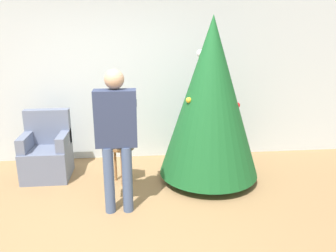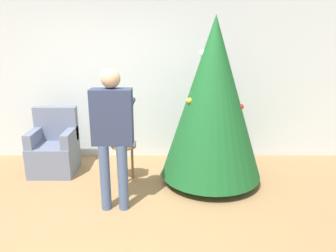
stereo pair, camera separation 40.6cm
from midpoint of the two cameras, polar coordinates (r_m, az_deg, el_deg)
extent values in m
plane|color=#99754C|center=(3.72, -12.40, -17.87)|extent=(14.00, 14.00, 0.00)
cube|color=silver|center=(5.36, -10.68, 8.34)|extent=(8.00, 0.06, 2.70)
cylinder|color=brown|center=(4.80, 4.52, -8.57)|extent=(0.10, 0.10, 0.11)
cone|color=#195B28|center=(4.44, 4.84, 4.82)|extent=(1.38, 1.38, 2.16)
sphere|color=gold|center=(4.25, 0.89, 4.51)|extent=(0.07, 0.07, 0.07)
sphere|color=white|center=(4.45, 3.05, 12.51)|extent=(0.11, 0.11, 0.11)
sphere|color=red|center=(4.60, 9.50, 3.57)|extent=(0.08, 0.08, 0.08)
cube|color=slate|center=(5.15, -22.45, -5.99)|extent=(0.64, 0.60, 0.45)
cube|color=slate|center=(5.21, -22.33, -0.11)|extent=(0.64, 0.14, 0.52)
cube|color=slate|center=(5.12, -25.63, -2.54)|extent=(0.12, 0.54, 0.21)
cube|color=slate|center=(4.97, -19.99, -2.45)|extent=(0.12, 0.54, 0.21)
cylinder|color=#475B84|center=(3.92, -13.20, -9.28)|extent=(0.12, 0.12, 0.81)
cylinder|color=#475B84|center=(3.90, -10.10, -9.24)|extent=(0.12, 0.12, 0.81)
cube|color=#2D3856|center=(3.72, -12.20, 1.28)|extent=(0.47, 0.20, 0.64)
sphere|color=tan|center=(3.67, -12.55, 7.92)|extent=(0.22, 0.22, 0.22)
cylinder|color=#2D3856|center=(3.90, -14.93, 3.73)|extent=(0.08, 0.30, 0.08)
cylinder|color=#2D3856|center=(3.85, -9.08, 3.94)|extent=(0.08, 0.30, 0.08)
cube|color=white|center=(4.04, -8.94, 4.51)|extent=(0.04, 0.14, 0.04)
cylinder|color=olive|center=(4.59, -10.57, -3.72)|extent=(0.34, 0.34, 0.03)
cylinder|color=olive|center=(4.58, -10.52, -7.37)|extent=(0.04, 0.04, 0.50)
cylinder|color=olive|center=(4.73, -9.09, -6.47)|extent=(0.04, 0.04, 0.50)
cylinder|color=olive|center=(4.75, -11.60, -6.52)|extent=(0.04, 0.04, 0.50)
cube|color=#38383D|center=(4.58, -10.59, -3.42)|extent=(0.33, 0.23, 0.02)
cube|color=navy|center=(4.57, -10.60, -3.16)|extent=(0.19, 0.13, 0.02)
camera|label=1|loc=(0.20, -92.86, -0.84)|focal=35.00mm
camera|label=2|loc=(0.20, 87.14, 0.84)|focal=35.00mm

